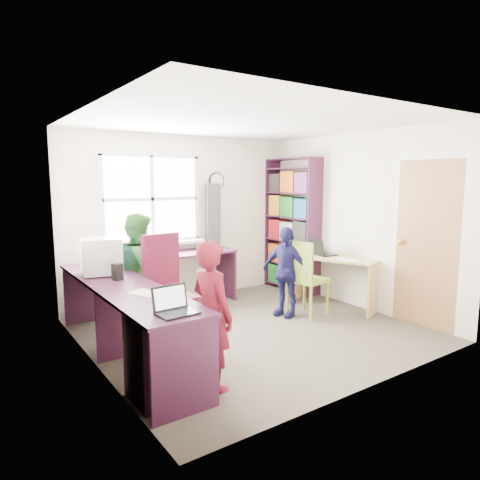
{
  "coord_description": "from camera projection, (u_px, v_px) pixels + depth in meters",
  "views": [
    {
      "loc": [
        -2.87,
        -3.92,
        1.76
      ],
      "look_at": [
        0.0,
        0.25,
        1.05
      ],
      "focal_mm": 32.0,
      "sensor_mm": 36.0,
      "label": 1
    }
  ],
  "objects": [
    {
      "name": "speaker_b",
      "position": [
        101.0,
        264.0,
        4.75
      ],
      "size": [
        0.1,
        0.1,
        0.18
      ],
      "rotation": [
        0.0,
        0.0,
        -0.15
      ],
      "color": "black",
      "rests_on": "l_desk"
    },
    {
      "name": "cd_tower",
      "position": [
        213.0,
        216.0,
        6.35
      ],
      "size": [
        0.23,
        0.22,
        0.96
      ],
      "rotation": [
        0.0,
        0.0,
        -0.3
      ],
      "color": "black",
      "rests_on": "l_desk"
    },
    {
      "name": "paper_b",
      "position": [
        348.0,
        260.0,
        5.68
      ],
      "size": [
        0.31,
        0.36,
        0.0
      ],
      "rotation": [
        0.0,
        0.0,
        -0.33
      ],
      "color": "silver",
      "rests_on": "right_desk"
    },
    {
      "name": "laptop_left",
      "position": [
        174.0,
        307.0,
        3.28
      ],
      "size": [
        0.31,
        0.27,
        0.21
      ],
      "rotation": [
        0.0,
        0.0,
        0.06
      ],
      "color": "black",
      "rests_on": "l_desk"
    },
    {
      "name": "crt_monitor",
      "position": [
        101.0,
        256.0,
        4.59
      ],
      "size": [
        0.46,
        0.43,
        0.4
      ],
      "rotation": [
        0.0,
        0.0,
        -0.18
      ],
      "color": "white",
      "rests_on": "l_desk"
    },
    {
      "name": "paper_a",
      "position": [
        146.0,
        293.0,
        3.85
      ],
      "size": [
        0.31,
        0.36,
        0.0
      ],
      "rotation": [
        0.0,
        0.0,
        0.41
      ],
      "color": "silver",
      "rests_on": "l_desk"
    },
    {
      "name": "l_desk",
      "position": [
        158.0,
        320.0,
        4.02
      ],
      "size": [
        2.38,
        2.95,
        0.75
      ],
      "color": "#401934",
      "rests_on": "ground"
    },
    {
      "name": "person_navy",
      "position": [
        286.0,
        272.0,
        5.54
      ],
      "size": [
        0.48,
        0.74,
        1.17
      ],
      "primitive_type": "imported",
      "rotation": [
        0.0,
        0.0,
        -1.25
      ],
      "color": "#171645",
      "rests_on": "ground"
    },
    {
      "name": "bookshelf",
      "position": [
        292.0,
        228.0,
        6.81
      ],
      "size": [
        0.3,
        1.02,
        2.1
      ],
      "color": "#401934",
      "rests_on": "ground"
    },
    {
      "name": "room",
      "position": [
        248.0,
        227.0,
        4.97
      ],
      "size": [
        3.64,
        3.44,
        2.44
      ],
      "color": "#433D35",
      "rests_on": "ground"
    },
    {
      "name": "speaker_a",
      "position": [
        117.0,
        272.0,
        4.35
      ],
      "size": [
        0.11,
        0.11,
        0.17
      ],
      "rotation": [
        0.0,
        0.0,
        0.33
      ],
      "color": "black",
      "rests_on": "l_desk"
    },
    {
      "name": "game_box",
      "position": [
        312.0,
        250.0,
        6.32
      ],
      "size": [
        0.33,
        0.33,
        0.06
      ],
      "rotation": [
        0.0,
        0.0,
        0.12
      ],
      "color": "red",
      "rests_on": "right_desk"
    },
    {
      "name": "laptop_right",
      "position": [
        321.0,
        251.0,
        6.04
      ],
      "size": [
        0.34,
        0.39,
        0.24
      ],
      "rotation": [
        0.0,
        0.0,
        1.41
      ],
      "color": "black",
      "rests_on": "right_desk"
    },
    {
      "name": "person_red",
      "position": [
        212.0,
        315.0,
        3.59
      ],
      "size": [
        0.36,
        0.5,
        1.27
      ],
      "primitive_type": "imported",
      "rotation": [
        0.0,
        0.0,
        1.7
      ],
      "color": "maroon",
      "rests_on": "ground"
    },
    {
      "name": "wooden_chair",
      "position": [
        304.0,
        276.0,
        5.51
      ],
      "size": [
        0.5,
        0.5,
        0.99
      ],
      "rotation": [
        0.0,
        0.0,
        0.19
      ],
      "color": "#89A737",
      "rests_on": "ground"
    },
    {
      "name": "right_desk",
      "position": [
        333.0,
        270.0,
        5.96
      ],
      "size": [
        0.94,
        1.35,
        0.71
      ],
      "rotation": [
        0.0,
        0.0,
        0.33
      ],
      "color": "#D5B66A",
      "rests_on": "ground"
    },
    {
      "name": "person_green",
      "position": [
        141.0,
        272.0,
        4.99
      ],
      "size": [
        0.77,
        0.84,
        1.39
      ],
      "primitive_type": "imported",
      "rotation": [
        0.0,
        0.0,
        1.1
      ],
      "color": "#2E6D2B",
      "rests_on": "ground"
    },
    {
      "name": "potted_plant",
      "position": [
        151.0,
        244.0,
        5.79
      ],
      "size": [
        0.2,
        0.18,
        0.29
      ],
      "primitive_type": "imported",
      "rotation": [
        0.0,
        0.0,
        -0.35
      ],
      "color": "#307A3E",
      "rests_on": "l_desk"
    },
    {
      "name": "swivel_chair",
      "position": [
        168.0,
        297.0,
        4.64
      ],
      "size": [
        0.61,
        0.61,
        1.18
      ],
      "rotation": [
        0.0,
        0.0,
        0.12
      ],
      "color": "black",
      "rests_on": "ground"
    }
  ]
}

